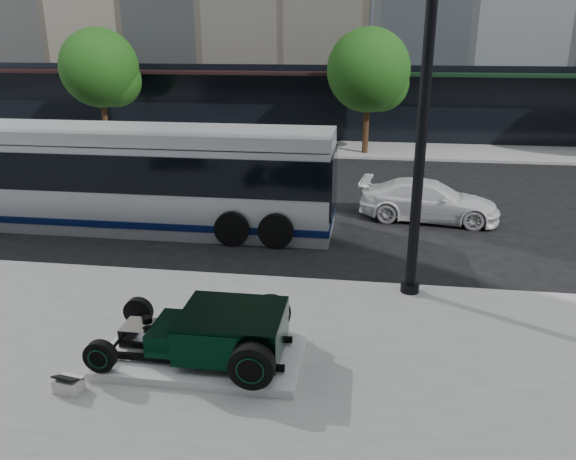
# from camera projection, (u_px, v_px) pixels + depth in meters

# --- Properties ---
(ground) EXTENTS (120.00, 120.00, 0.00)m
(ground) POSITION_uv_depth(u_px,v_px,m) (319.00, 252.00, 14.83)
(ground) COLOR black
(ground) RESTS_ON ground
(sidewalk_far) EXTENTS (70.00, 4.00, 0.12)m
(sidewalk_far) POSITION_uv_depth(u_px,v_px,m) (345.00, 149.00, 27.90)
(sidewalk_far) COLOR gray
(sidewalk_far) RESTS_ON ground
(street_trees) EXTENTS (29.80, 3.80, 5.70)m
(street_trees) POSITION_uv_depth(u_px,v_px,m) (371.00, 73.00, 25.66)
(street_trees) COLOR black
(street_trees) RESTS_ON sidewalk_far
(display_plinth) EXTENTS (3.40, 1.80, 0.15)m
(display_plinth) POSITION_uv_depth(u_px,v_px,m) (203.00, 356.00, 9.66)
(display_plinth) COLOR silver
(display_plinth) RESTS_ON sidewalk_near
(hot_rod) EXTENTS (3.22, 2.00, 0.81)m
(hot_rod) POSITION_uv_depth(u_px,v_px,m) (220.00, 331.00, 9.45)
(hot_rod) COLOR black
(hot_rod) RESTS_ON display_plinth
(info_plaque) EXTENTS (0.45, 0.36, 0.31)m
(info_plaque) POSITION_uv_depth(u_px,v_px,m) (68.00, 384.00, 8.79)
(info_plaque) COLOR silver
(info_plaque) RESTS_ON sidewalk_near
(lamppost) EXTENTS (0.40, 0.40, 7.30)m
(lamppost) POSITION_uv_depth(u_px,v_px,m) (421.00, 138.00, 11.16)
(lamppost) COLOR black
(lamppost) RESTS_ON sidewalk_near
(transit_bus) EXTENTS (12.12, 2.88, 2.92)m
(transit_bus) POSITION_uv_depth(u_px,v_px,m) (129.00, 177.00, 16.49)
(transit_bus) COLOR silver
(transit_bus) RESTS_ON ground
(white_sedan) EXTENTS (4.38, 2.19, 1.22)m
(white_sedan) POSITION_uv_depth(u_px,v_px,m) (429.00, 200.00, 17.25)
(white_sedan) COLOR white
(white_sedan) RESTS_ON ground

